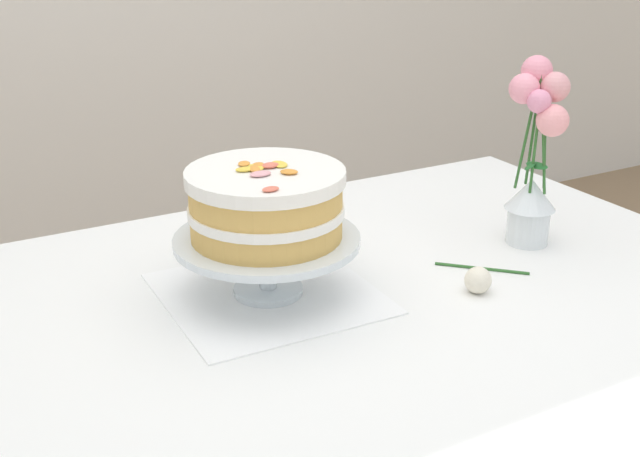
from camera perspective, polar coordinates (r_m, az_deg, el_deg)
The scene contains 6 objects.
dining_table at distance 1.30m, azimuth 2.62°, elevation -8.93°, with size 1.40×1.00×0.74m.
linen_napkin at distance 1.29m, azimuth -3.66°, elevation -4.60°, with size 0.32×0.32×0.00m, color white.
cake_stand at distance 1.25m, azimuth -3.75°, elevation -1.26°, with size 0.29×0.29×0.10m.
layer_cake at distance 1.23m, azimuth -3.84°, elevation 1.81°, with size 0.24×0.24×0.11m.
flower_vase at distance 1.48m, azimuth 14.93°, elevation 4.88°, with size 0.10×0.11×0.33m.
fallen_rose at distance 1.31m, azimuth 11.10°, elevation -3.55°, with size 0.14×0.14×0.04m.
Camera 1 is at (-0.59, -0.97, 1.32)m, focal length 45.35 mm.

